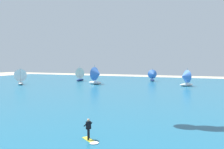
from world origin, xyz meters
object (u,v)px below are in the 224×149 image
sailboat_center_horizon (97,75)px  sailboat_anchored_offshore (20,77)px  sailboat_mid_right (185,78)px  sailboat_heeled_over (81,74)px  kitesurfer (90,133)px  sailboat_far_left (153,75)px

sailboat_center_horizon → sailboat_anchored_offshore: size_ratio=1.13×
sailboat_center_horizon → sailboat_mid_right: bearing=10.7°
sailboat_center_horizon → sailboat_anchored_offshore: sailboat_center_horizon is taller
sailboat_anchored_offshore → sailboat_heeled_over: size_ratio=0.99×
sailboat_mid_right → sailboat_anchored_offshore: bearing=-162.7°
sailboat_mid_right → kitesurfer: bearing=-93.1°
sailboat_center_horizon → sailboat_far_left: 20.29m
kitesurfer → sailboat_heeled_over: 58.03m
sailboat_anchored_offshore → sailboat_far_left: size_ratio=1.12×
sailboat_far_left → sailboat_anchored_offshore: bearing=-140.5°
sailboat_anchored_offshore → sailboat_heeled_over: 19.35m
sailboat_center_horizon → sailboat_mid_right: size_ratio=1.16×
sailboat_heeled_over → sailboat_center_horizon: bearing=-39.9°
sailboat_heeled_over → sailboat_anchored_offshore: bearing=-117.1°
kitesurfer → sailboat_far_left: bearing=98.6°
sailboat_mid_right → sailboat_heeled_over: (-33.00, 4.19, 0.07)m
kitesurfer → sailboat_center_horizon: bearing=116.5°
sailboat_center_horizon → sailboat_anchored_offshore: bearing=-155.3°
sailboat_center_horizon → sailboat_far_left: bearing=54.8°
sailboat_center_horizon → sailboat_mid_right: 23.24m
kitesurfer → sailboat_far_left: size_ratio=0.46×
sailboat_anchored_offshore → kitesurfer: bearing=-39.2°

